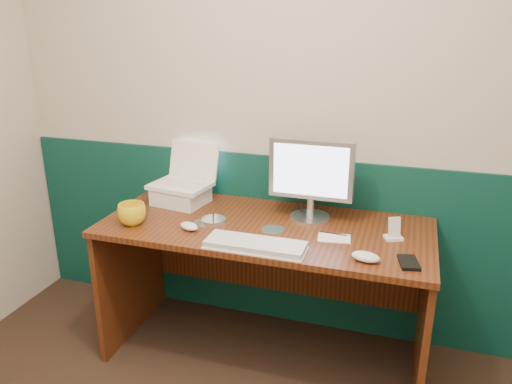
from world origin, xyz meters
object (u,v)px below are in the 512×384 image
(monitor, at_px, (311,180))
(laptop, at_px, (179,165))
(keyboard, at_px, (255,245))
(camcorder, at_px, (304,194))
(mug, at_px, (132,214))
(desk, at_px, (265,292))

(monitor, bearing_deg, laptop, 179.10)
(keyboard, relative_size, camcorder, 2.23)
(keyboard, relative_size, mug, 3.26)
(laptop, relative_size, camcorder, 1.53)
(laptop, distance_m, camcorder, 0.68)
(desk, height_order, mug, mug)
(mug, bearing_deg, laptop, 73.71)
(keyboard, xyz_separation_m, camcorder, (0.11, 0.48, 0.09))
(mug, distance_m, camcorder, 0.87)
(laptop, bearing_deg, mug, -97.82)
(laptop, height_order, keyboard, laptop)
(monitor, bearing_deg, desk, -144.66)
(keyboard, bearing_deg, monitor, 68.26)
(laptop, height_order, monitor, monitor)
(camcorder, bearing_deg, monitor, -50.28)
(camcorder, bearing_deg, keyboard, -94.94)
(laptop, relative_size, mug, 2.24)
(desk, distance_m, monitor, 0.63)
(desk, bearing_deg, mug, -163.00)
(mug, bearing_deg, desk, 17.00)
(keyboard, bearing_deg, laptop, 143.55)
(mug, bearing_deg, keyboard, -6.35)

